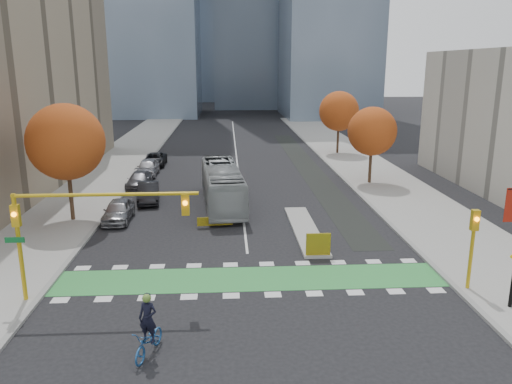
{
  "coord_description": "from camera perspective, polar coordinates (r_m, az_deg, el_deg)",
  "views": [
    {
      "loc": [
        -1.08,
        -22.23,
        10.68
      ],
      "look_at": [
        0.67,
        7.8,
        3.0
      ],
      "focal_mm": 35.0,
      "sensor_mm": 36.0,
      "label": 1
    }
  ],
  "objects": [
    {
      "name": "parked_car_d",
      "position": [
        55.56,
        -11.49,
        3.67
      ],
      "size": [
        2.3,
        4.92,
        1.36
      ],
      "primitive_type": "imported",
      "rotation": [
        0.0,
        0.0,
        0.01
      ],
      "color": "black",
      "rests_on": "ground"
    },
    {
      "name": "parked_car_b",
      "position": [
        40.81,
        -12.21,
        -0.06
      ],
      "size": [
        2.19,
        4.83,
        1.54
      ],
      "primitive_type": "imported",
      "rotation": [
        0.0,
        0.0,
        0.12
      ],
      "color": "black",
      "rests_on": "ground"
    },
    {
      "name": "traffic_signal_east",
      "position": [
        25.87,
        23.56,
        -4.81
      ],
      "size": [
        0.35,
        0.43,
        4.1
      ],
      "color": "#BF9914",
      "rests_on": "ground"
    },
    {
      "name": "sidewalk_east",
      "position": [
        45.92,
        15.28,
        0.45
      ],
      "size": [
        7.0,
        120.0,
        0.15
      ],
      "primitive_type": "cube",
      "color": "gray",
      "rests_on": "ground"
    },
    {
      "name": "bus",
      "position": [
        38.8,
        -3.89,
        0.76
      ],
      "size": [
        3.66,
        11.7,
        3.21
      ],
      "primitive_type": "imported",
      "rotation": [
        0.0,
        0.0,
        0.08
      ],
      "color": "#979C9E",
      "rests_on": "ground"
    },
    {
      "name": "traffic_signal_west",
      "position": [
        23.72,
        -19.99,
        -2.83
      ],
      "size": [
        8.53,
        0.56,
        5.2
      ],
      "color": "#BF9914",
      "rests_on": "ground"
    },
    {
      "name": "parked_car_e",
      "position": [
        50.68,
        -12.27,
        2.77
      ],
      "size": [
        1.94,
        4.78,
        1.62
      ],
      "primitive_type": "imported",
      "rotation": [
        0.0,
        0.0,
        -0.01
      ],
      "color": "#A4A3A8",
      "rests_on": "ground"
    },
    {
      "name": "median_island",
      "position": [
        33.37,
        5.62,
        -4.27
      ],
      "size": [
        1.6,
        10.0,
        0.16
      ],
      "primitive_type": "cube",
      "color": "gray",
      "rests_on": "ground"
    },
    {
      "name": "ground",
      "position": [
        24.68,
        -0.5,
        -11.31
      ],
      "size": [
        300.0,
        300.0,
        0.0
      ],
      "primitive_type": "plane",
      "color": "black",
      "rests_on": "ground"
    },
    {
      "name": "centre_line",
      "position": [
        63.15,
        -2.31,
        4.58
      ],
      "size": [
        0.15,
        70.0,
        0.01
      ],
      "primitive_type": "cube",
      "color": "silver",
      "rests_on": "ground"
    },
    {
      "name": "tree_east_far",
      "position": [
        61.98,
        9.46,
        9.1
      ],
      "size": [
        4.8,
        4.8,
        7.65
      ],
      "color": "#332114",
      "rests_on": "ground"
    },
    {
      "name": "cyclist",
      "position": [
        19.9,
        -12.15,
        -15.68
      ],
      "size": [
        1.37,
        2.29,
        2.5
      ],
      "rotation": [
        0.0,
        0.0,
        -0.31
      ],
      "color": "#1F5090",
      "rests_on": "ground"
    },
    {
      "name": "bike_crossing",
      "position": [
        26.04,
        -0.67,
        -9.87
      ],
      "size": [
        20.0,
        3.0,
        0.01
      ],
      "primitive_type": "cube",
      "color": "#2D8B3C",
      "rests_on": "ground"
    },
    {
      "name": "sidewalk_west",
      "position": [
        45.27,
        -19.15,
        -0.03
      ],
      "size": [
        7.0,
        120.0,
        0.15
      ],
      "primitive_type": "cube",
      "color": "gray",
      "rests_on": "ground"
    },
    {
      "name": "parked_car_c",
      "position": [
        45.88,
        -13.19,
        1.35
      ],
      "size": [
        2.0,
        4.73,
        1.36
      ],
      "primitive_type": "imported",
      "rotation": [
        0.0,
        0.0,
        -0.02
      ],
      "color": "#4E4E53",
      "rests_on": "ground"
    },
    {
      "name": "tree_west",
      "position": [
        36.28,
        -20.9,
        5.36
      ],
      "size": [
        5.2,
        5.2,
        8.22
      ],
      "color": "#332114",
      "rests_on": "ground"
    },
    {
      "name": "hazard_board",
      "position": [
        28.67,
        7.13,
        -5.95
      ],
      "size": [
        1.4,
        0.12,
        1.3
      ],
      "primitive_type": "cube",
      "color": "yellow",
      "rests_on": "median_island"
    },
    {
      "name": "tree_east_near",
      "position": [
        46.49,
        13.13,
        6.77
      ],
      "size": [
        4.4,
        4.4,
        7.08
      ],
      "color": "#332114",
      "rests_on": "ground"
    },
    {
      "name": "bike_lane_paint",
      "position": [
        53.99,
        5.89,
        2.84
      ],
      "size": [
        2.5,
        50.0,
        0.01
      ],
      "primitive_type": "cube",
      "color": "black",
      "rests_on": "ground"
    },
    {
      "name": "curb_east",
      "position": [
        44.93,
        11.05,
        0.4
      ],
      "size": [
        0.3,
        120.0,
        0.16
      ],
      "primitive_type": "cube",
      "color": "gray",
      "rests_on": "ground"
    },
    {
      "name": "parked_car_a",
      "position": [
        36.32,
        -15.46,
        -2.06
      ],
      "size": [
        1.81,
        4.46,
        1.52
      ],
      "primitive_type": "imported",
      "rotation": [
        0.0,
        0.0,
        0.0
      ],
      "color": "gray",
      "rests_on": "ground"
    },
    {
      "name": "curb_west",
      "position": [
        44.44,
        -14.81,
        0.03
      ],
      "size": [
        0.3,
        120.0,
        0.16
      ],
      "primitive_type": "cube",
      "color": "gray",
      "rests_on": "ground"
    }
  ]
}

